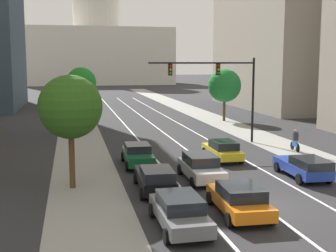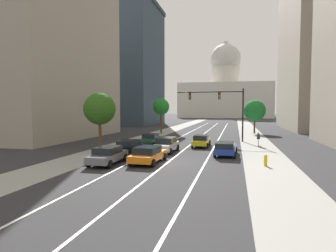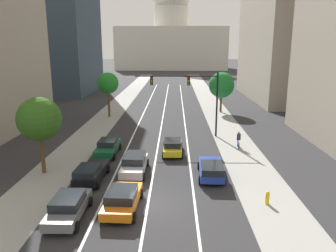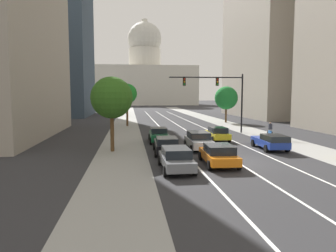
{
  "view_description": "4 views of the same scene",
  "coord_description": "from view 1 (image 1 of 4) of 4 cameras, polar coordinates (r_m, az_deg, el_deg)",
  "views": [
    {
      "loc": [
        -8.98,
        -19.85,
        6.92
      ],
      "look_at": [
        -1.11,
        16.84,
        1.69
      ],
      "focal_mm": 48.69,
      "sensor_mm": 36.0,
      "label": 1
    },
    {
      "loc": [
        5.5,
        -23.45,
        4.52
      ],
      "look_at": [
        -2.64,
        11.02,
        2.41
      ],
      "focal_mm": 30.6,
      "sensor_mm": 36.0,
      "label": 2
    },
    {
      "loc": [
        1.75,
        -20.31,
        10.21
      ],
      "look_at": [
        1.02,
        14.34,
        1.85
      ],
      "focal_mm": 35.81,
      "sensor_mm": 36.0,
      "label": 3
    },
    {
      "loc": [
        -7.55,
        -21.74,
        4.77
      ],
      "look_at": [
        -2.46,
        20.42,
        0.62
      ],
      "focal_mm": 34.28,
      "sensor_mm": 36.0,
      "label": 4
    }
  ],
  "objects": [
    {
      "name": "car_silver",
      "position": [
        27.13,
        4.12,
        -5.11
      ],
      "size": [
        2.1,
        4.79,
        1.54
      ],
      "rotation": [
        0.0,
        0.0,
        1.55
      ],
      "color": "#B2B5BA",
      "rests_on": "ground"
    },
    {
      "name": "car_green",
      "position": [
        30.94,
        -3.82,
        -3.56
      ],
      "size": [
        2.03,
        4.7,
        1.47
      ],
      "rotation": [
        0.0,
        0.0,
        1.55
      ],
      "color": "#14512D",
      "rests_on": "ground"
    },
    {
      "name": "car_blue",
      "position": [
        28.6,
        16.7,
        -4.87
      ],
      "size": [
        2.19,
        4.78,
        1.39
      ],
      "rotation": [
        0.0,
        0.0,
        1.53
      ],
      "color": "#1E389E",
      "rests_on": "ground"
    },
    {
      "name": "traffic_signal_mast",
      "position": [
        39.08,
        6.74,
        5.59
      ],
      "size": [
        9.29,
        0.39,
        7.34
      ],
      "color": "black",
      "rests_on": "ground"
    },
    {
      "name": "car_orange",
      "position": [
        21.33,
        8.93,
        -8.98
      ],
      "size": [
        2.28,
        4.76,
        1.42
      ],
      "rotation": [
        0.0,
        0.0,
        1.53
      ],
      "color": "orange",
      "rests_on": "ground"
    },
    {
      "name": "lane_stripe_right",
      "position": [
        46.95,
        2.93,
        -0.54
      ],
      "size": [
        0.16,
        90.0,
        0.01
      ],
      "primitive_type": "cube",
      "color": "white",
      "rests_on": "ground"
    },
    {
      "name": "ground_plane",
      "position": [
        60.91,
        -3.55,
        1.39
      ],
      "size": [
        400.0,
        400.0,
        0.0
      ],
      "primitive_type": "plane",
      "color": "#2B2B2D"
    },
    {
      "name": "capitol_building",
      "position": [
        153.31,
        -8.88,
        10.13
      ],
      "size": [
        47.1,
        26.25,
        40.14
      ],
      "color": "beige",
      "rests_on": "ground"
    },
    {
      "name": "car_yellow",
      "position": [
        32.82,
        6.84,
        -2.97
      ],
      "size": [
        1.93,
        4.59,
        1.42
      ],
      "rotation": [
        0.0,
        0.0,
        1.57
      ],
      "color": "yellow",
      "rests_on": "ground"
    },
    {
      "name": "cyclist",
      "position": [
        37.22,
        15.65,
        -1.75
      ],
      "size": [
        0.38,
        1.7,
        1.72
      ],
      "rotation": [
        0.0,
        0.0,
        1.5
      ],
      "color": "black",
      "rests_on": "ground"
    },
    {
      "name": "sidewalk_left",
      "position": [
        55.28,
        -11.24,
        0.59
      ],
      "size": [
        4.08,
        130.0,
        0.01
      ],
      "primitive_type": "cube",
      "color": "gray",
      "rests_on": "ground"
    },
    {
      "name": "sidewalk_right",
      "position": [
        57.9,
        5.28,
        1.04
      ],
      "size": [
        4.08,
        130.0,
        0.01
      ],
      "primitive_type": "cube",
      "color": "gray",
      "rests_on": "ground"
    },
    {
      "name": "car_gray",
      "position": [
        19.4,
        1.46,
        -10.57
      ],
      "size": [
        2.01,
        4.65,
        1.44
      ],
      "rotation": [
        0.0,
        0.0,
        1.58
      ],
      "color": "slate",
      "rests_on": "ground"
    },
    {
      "name": "lane_stripe_left",
      "position": [
        45.75,
        -4.58,
        -0.78
      ],
      "size": [
        0.16,
        90.0,
        0.01
      ],
      "primitive_type": "cube",
      "color": "white",
      "rests_on": "ground"
    },
    {
      "name": "lane_stripe_center",
      "position": [
        46.25,
        -0.78,
        -0.66
      ],
      "size": [
        0.16,
        90.0,
        0.01
      ],
      "primitive_type": "cube",
      "color": "white",
      "rests_on": "ground"
    },
    {
      "name": "street_tree_near_right",
      "position": [
        54.66,
        7.09,
        5.04
      ],
      "size": [
        3.95,
        3.95,
        6.21
      ],
      "color": "#51381E",
      "rests_on": "ground"
    },
    {
      "name": "street_tree_mid_left",
      "position": [
        47.51,
        -10.82,
        5.35
      ],
      "size": [
        3.04,
        3.04,
        6.46
      ],
      "color": "#51381E",
      "rests_on": "ground"
    },
    {
      "name": "car_black",
      "position": [
        24.61,
        -1.62,
        -6.54
      ],
      "size": [
        2.09,
        4.78,
        1.46
      ],
      "rotation": [
        0.0,
        0.0,
        1.53
      ],
      "color": "black",
      "rests_on": "ground"
    },
    {
      "name": "street_tree_near_left",
      "position": [
        25.34,
        -12.12,
        2.31
      ],
      "size": [
        3.5,
        3.5,
        6.29
      ],
      "color": "#51381E",
      "rests_on": "ground"
    }
  ]
}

